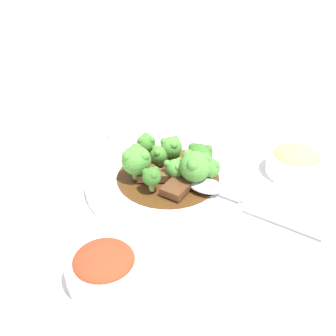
{
  "coord_description": "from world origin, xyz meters",
  "views": [
    {
      "loc": [
        -0.08,
        0.59,
        0.42
      ],
      "look_at": [
        0.0,
        0.0,
        0.03
      ],
      "focal_mm": 42.0,
      "sensor_mm": 36.0,
      "label": 1
    }
  ],
  "objects_px": {
    "broccoli_floret_4": "(210,168)",
    "broccoli_floret_8": "(159,154)",
    "side_bowl_appetizer": "(295,161)",
    "sauce_dish": "(122,133)",
    "broccoli_floret_1": "(136,160)",
    "broccoli_floret_7": "(146,143)",
    "broccoli_floret_2": "(195,166)",
    "beef_strip_0": "(185,161)",
    "beef_strip_1": "(178,186)",
    "beef_strip_2": "(146,166)",
    "main_plate": "(168,179)",
    "serving_spoon": "(216,189)",
    "beef_strip_3": "(157,175)",
    "broccoli_floret_6": "(171,147)",
    "side_bowl_kimchi": "(104,266)",
    "broccoli_floret_0": "(152,177)",
    "broccoli_floret_3": "(175,168)",
    "broccoli_floret_5": "(199,157)"
  },
  "relations": [
    {
      "from": "beef_strip_3",
      "to": "broccoli_floret_5",
      "type": "height_order",
      "value": "broccoli_floret_5"
    },
    {
      "from": "serving_spoon",
      "to": "sauce_dish",
      "type": "bearing_deg",
      "value": -44.2
    },
    {
      "from": "broccoli_floret_6",
      "to": "side_bowl_kimchi",
      "type": "height_order",
      "value": "broccoli_floret_6"
    },
    {
      "from": "beef_strip_0",
      "to": "beef_strip_2",
      "type": "xyz_separation_m",
      "value": [
        0.07,
        0.02,
        -0.0
      ]
    },
    {
      "from": "broccoli_floret_2",
      "to": "broccoli_floret_0",
      "type": "bearing_deg",
      "value": 22.4
    },
    {
      "from": "beef_strip_1",
      "to": "broccoli_floret_3",
      "type": "bearing_deg",
      "value": -74.93
    },
    {
      "from": "broccoli_floret_1",
      "to": "broccoli_floret_7",
      "type": "height_order",
      "value": "broccoli_floret_1"
    },
    {
      "from": "beef_strip_1",
      "to": "broccoli_floret_0",
      "type": "height_order",
      "value": "broccoli_floret_0"
    },
    {
      "from": "beef_strip_2",
      "to": "serving_spoon",
      "type": "relative_size",
      "value": 0.22
    },
    {
      "from": "beef_strip_3",
      "to": "broccoli_floret_1",
      "type": "xyz_separation_m",
      "value": [
        0.04,
        0.0,
        0.03
      ]
    },
    {
      "from": "side_bowl_appetizer",
      "to": "beef_strip_0",
      "type": "bearing_deg",
      "value": 7.2
    },
    {
      "from": "beef_strip_3",
      "to": "side_bowl_appetizer",
      "type": "xyz_separation_m",
      "value": [
        -0.25,
        -0.08,
        0.0
      ]
    },
    {
      "from": "broccoli_floret_0",
      "to": "broccoli_floret_1",
      "type": "height_order",
      "value": "broccoli_floret_1"
    },
    {
      "from": "broccoli_floret_1",
      "to": "serving_spoon",
      "type": "bearing_deg",
      "value": 169.63
    },
    {
      "from": "broccoli_floret_1",
      "to": "broccoli_floret_4",
      "type": "xyz_separation_m",
      "value": [
        -0.13,
        -0.01,
        -0.01
      ]
    },
    {
      "from": "beef_strip_3",
      "to": "broccoli_floret_8",
      "type": "height_order",
      "value": "broccoli_floret_8"
    },
    {
      "from": "beef_strip_1",
      "to": "beef_strip_0",
      "type": "bearing_deg",
      "value": -92.03
    },
    {
      "from": "broccoli_floret_5",
      "to": "broccoli_floret_3",
      "type": "bearing_deg",
      "value": 31.93
    },
    {
      "from": "beef_strip_2",
      "to": "broccoli_floret_6",
      "type": "distance_m",
      "value": 0.06
    },
    {
      "from": "beef_strip_2",
      "to": "serving_spoon",
      "type": "height_order",
      "value": "serving_spoon"
    },
    {
      "from": "broccoli_floret_3",
      "to": "side_bowl_appetizer",
      "type": "height_order",
      "value": "broccoli_floret_3"
    },
    {
      "from": "beef_strip_1",
      "to": "beef_strip_2",
      "type": "relative_size",
      "value": 1.4
    },
    {
      "from": "broccoli_floret_8",
      "to": "side_bowl_appetizer",
      "type": "xyz_separation_m",
      "value": [
        -0.25,
        -0.03,
        -0.01
      ]
    },
    {
      "from": "broccoli_floret_0",
      "to": "broccoli_floret_6",
      "type": "bearing_deg",
      "value": -101.71
    },
    {
      "from": "broccoli_floret_4",
      "to": "broccoli_floret_8",
      "type": "relative_size",
      "value": 1.12
    },
    {
      "from": "broccoli_floret_4",
      "to": "side_bowl_kimchi",
      "type": "xyz_separation_m",
      "value": [
        0.13,
        0.23,
        -0.02
      ]
    },
    {
      "from": "broccoli_floret_2",
      "to": "broccoli_floret_7",
      "type": "height_order",
      "value": "broccoli_floret_2"
    },
    {
      "from": "main_plate",
      "to": "beef_strip_1",
      "type": "height_order",
      "value": "beef_strip_1"
    },
    {
      "from": "broccoli_floret_7",
      "to": "side_bowl_kimchi",
      "type": "xyz_separation_m",
      "value": [
        0.0,
        0.29,
        -0.03
      ]
    },
    {
      "from": "side_bowl_kimchi",
      "to": "broccoli_floret_3",
      "type": "bearing_deg",
      "value": -107.13
    },
    {
      "from": "beef_strip_0",
      "to": "beef_strip_1",
      "type": "xyz_separation_m",
      "value": [
        0.0,
        0.08,
        -0.0
      ]
    },
    {
      "from": "broccoli_floret_1",
      "to": "main_plate",
      "type": "bearing_deg",
      "value": -163.94
    },
    {
      "from": "broccoli_floret_5",
      "to": "main_plate",
      "type": "bearing_deg",
      "value": 14.88
    },
    {
      "from": "main_plate",
      "to": "broccoli_floret_5",
      "type": "xyz_separation_m",
      "value": [
        -0.05,
        -0.01,
        0.04
      ]
    },
    {
      "from": "broccoli_floret_1",
      "to": "beef_strip_0",
      "type": "bearing_deg",
      "value": -145.21
    },
    {
      "from": "beef_strip_0",
      "to": "side_bowl_appetizer",
      "type": "height_order",
      "value": "side_bowl_appetizer"
    },
    {
      "from": "broccoli_floret_0",
      "to": "broccoli_floret_6",
      "type": "xyz_separation_m",
      "value": [
        -0.02,
        -0.1,
        0.0
      ]
    },
    {
      "from": "beef_strip_2",
      "to": "side_bowl_appetizer",
      "type": "relative_size",
      "value": 0.48
    },
    {
      "from": "beef_strip_2",
      "to": "broccoli_floret_0",
      "type": "bearing_deg",
      "value": 108.51
    },
    {
      "from": "side_bowl_appetizer",
      "to": "sauce_dish",
      "type": "distance_m",
      "value": 0.37
    },
    {
      "from": "broccoli_floret_4",
      "to": "broccoli_floret_8",
      "type": "xyz_separation_m",
      "value": [
        0.1,
        -0.04,
        -0.0
      ]
    },
    {
      "from": "beef_strip_2",
      "to": "broccoli_floret_1",
      "type": "relative_size",
      "value": 0.81
    },
    {
      "from": "beef_strip_0",
      "to": "broccoli_floret_4",
      "type": "bearing_deg",
      "value": 137.4
    },
    {
      "from": "broccoli_floret_4",
      "to": "main_plate",
      "type": "bearing_deg",
      "value": -4.04
    },
    {
      "from": "broccoli_floret_0",
      "to": "broccoli_floret_1",
      "type": "bearing_deg",
      "value": -45.61
    },
    {
      "from": "sauce_dish",
      "to": "broccoli_floret_2",
      "type": "bearing_deg",
      "value": 133.24
    },
    {
      "from": "main_plate",
      "to": "broccoli_floret_1",
      "type": "distance_m",
      "value": 0.07
    },
    {
      "from": "serving_spoon",
      "to": "main_plate",
      "type": "bearing_deg",
      "value": -25.33
    },
    {
      "from": "broccoli_floret_2",
      "to": "broccoli_floret_3",
      "type": "xyz_separation_m",
      "value": [
        0.03,
        -0.01,
        -0.01
      ]
    },
    {
      "from": "broccoli_floret_2",
      "to": "broccoli_floret_4",
      "type": "distance_m",
      "value": 0.03
    }
  ]
}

